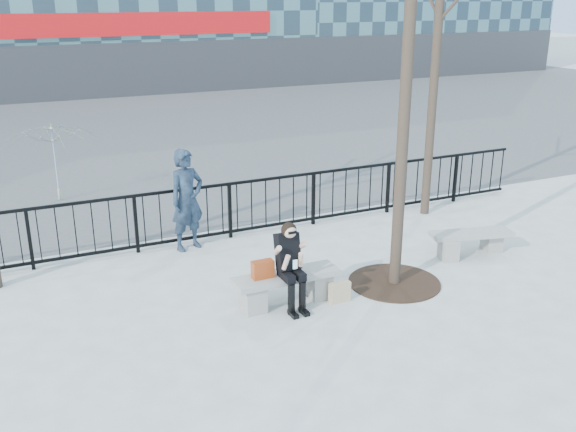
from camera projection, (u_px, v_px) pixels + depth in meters
name	position (u px, v px, depth m)	size (l,w,h in m)	color
ground	(287.00, 303.00, 9.81)	(120.00, 120.00, 0.00)	#9B9C97
street_surface	(107.00, 128.00, 22.64)	(60.00, 23.00, 0.01)	#474747
railing	(220.00, 212.00, 12.20)	(14.00, 0.06, 1.10)	black
tree_grate	(394.00, 282.00, 10.48)	(1.50, 1.50, 0.02)	black
bench_main	(287.00, 285.00, 9.71)	(1.65, 0.46, 0.49)	gray
bench_second	(471.00, 241.00, 11.55)	(1.49, 0.41, 0.44)	gray
seated_woman	(291.00, 267.00, 9.46)	(0.50, 0.64, 1.34)	black
handbag	(263.00, 269.00, 9.47)	(0.33, 0.15, 0.27)	#973612
shopping_bag	(340.00, 292.00, 9.81)	(0.34, 0.12, 0.32)	beige
standing_man	(187.00, 200.00, 11.62)	(0.69, 0.45, 1.88)	black
vendor_umbrella	(55.00, 163.00, 14.34)	(1.95, 1.99, 1.79)	yellow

